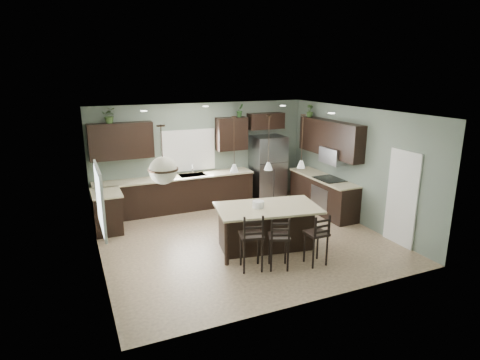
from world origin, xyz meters
name	(u,v)px	position (x,y,z in m)	size (l,w,h in m)	color
ground	(243,239)	(0.00, 0.00, 0.00)	(6.00, 6.00, 0.00)	#9E8466
pantry_door	(402,198)	(2.98, -1.55, 1.02)	(0.04, 0.82, 2.04)	white
window_back	(188,150)	(-0.40, 2.73, 1.55)	(1.35, 0.02, 1.00)	white
window_left	(99,199)	(-2.98, -0.80, 1.55)	(0.02, 1.10, 1.00)	white
left_return_cabs	(107,212)	(-2.70, 1.70, 0.45)	(0.60, 0.90, 0.90)	black
left_return_countertop	(106,193)	(-2.68, 1.70, 0.92)	(0.66, 0.96, 0.04)	#BEB590
back_lower_cabs	(177,194)	(-0.85, 2.45, 0.45)	(4.20, 0.60, 0.90)	black
back_countertop	(176,177)	(-0.85, 2.43, 0.92)	(4.20, 0.66, 0.04)	#BEB590
sink_inset	(192,175)	(-0.40, 2.43, 0.94)	(0.70, 0.45, 0.01)	gray
faucet	(193,170)	(-0.40, 2.40, 1.08)	(0.02, 0.02, 0.28)	silver
back_upper_left	(121,141)	(-2.15, 2.58, 1.95)	(1.55, 0.34, 0.90)	black
back_upper_right	(232,134)	(0.80, 2.58, 1.95)	(0.85, 0.34, 0.90)	black
fridge_header	(266,121)	(1.85, 2.58, 2.25)	(1.05, 0.34, 0.45)	black
right_lower_cabs	(323,194)	(2.70, 0.87, 0.45)	(0.60, 2.35, 0.90)	black
right_countertop	(323,177)	(2.68, 0.87, 0.92)	(0.66, 2.35, 0.04)	#BEB590
cooktop	(329,179)	(2.68, 0.60, 0.94)	(0.58, 0.75, 0.02)	black
wall_oven_front	(319,199)	(2.40, 0.60, 0.45)	(0.01, 0.72, 0.60)	gray
right_upper_cabs	(330,138)	(2.83, 0.87, 1.95)	(0.34, 2.35, 0.90)	black
microwave	(334,156)	(2.78, 0.60, 1.55)	(0.40, 0.75, 0.40)	gray
refrigerator	(268,168)	(1.83, 2.36, 0.93)	(0.90, 0.74, 1.85)	gray
kitchen_island	(267,228)	(0.26, -0.65, 0.46)	(2.09, 1.19, 0.92)	black
serving_dish	(258,204)	(0.06, -0.62, 0.99)	(0.24, 0.24, 0.14)	silver
bar_stool_left	(251,241)	(-0.43, -1.34, 0.56)	(0.42, 0.42, 1.12)	black
bar_stool_center	(279,242)	(0.06, -1.51, 0.53)	(0.39, 0.39, 1.05)	black
bar_stool_right	(316,239)	(0.79, -1.65, 0.52)	(0.38, 0.38, 1.04)	black
pendant_left	(234,144)	(-0.43, -0.53, 2.25)	(0.17, 0.17, 1.10)	silver
pendant_center	(269,143)	(0.26, -0.65, 2.25)	(0.17, 0.17, 1.10)	silver
pendant_right	(302,142)	(0.95, -0.77, 2.25)	(0.17, 0.17, 1.10)	silver
chandelier	(162,155)	(-1.99, -1.26, 2.31)	(0.50, 0.50, 0.98)	beige
plant_back_left	(109,115)	(-2.38, 2.55, 2.59)	(0.34, 0.30, 0.38)	#2F4920
plant_back_right	(240,110)	(1.04, 2.55, 2.58)	(0.20, 0.16, 0.37)	#264C21
plant_right_wall	(310,111)	(2.80, 1.81, 2.57)	(0.19, 0.19, 0.34)	#365625
room_shell	(243,165)	(0.00, 0.00, 1.70)	(6.00, 6.00, 6.00)	slate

